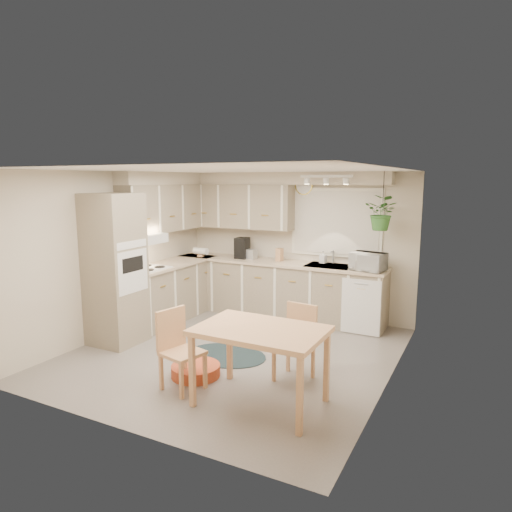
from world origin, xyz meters
name	(u,v)px	position (x,y,z in m)	size (l,w,h in m)	color
floor	(234,353)	(0.00, 0.00, 0.00)	(4.20, 4.20, 0.00)	slate
ceiling	(232,170)	(0.00, 0.00, 2.40)	(4.20, 4.20, 0.00)	white
wall_back	(295,244)	(0.00, 2.10, 1.20)	(4.00, 0.04, 2.40)	beige
wall_front	(114,303)	(0.00, -2.10, 1.20)	(4.00, 0.04, 2.40)	beige
wall_left	(116,253)	(-2.00, 0.00, 1.20)	(0.04, 4.20, 2.40)	beige
wall_right	(392,280)	(2.00, 0.00, 1.20)	(0.04, 4.20, 2.40)	beige
base_cab_left	(171,292)	(-1.70, 0.88, 0.45)	(0.60, 1.85, 0.90)	gray
base_cab_back	(277,290)	(-0.20, 1.80, 0.45)	(3.60, 0.60, 0.90)	gray
counter_left	(170,264)	(-1.69, 0.88, 0.92)	(0.64, 1.89, 0.04)	tan
counter_back	(277,263)	(-0.20, 1.79, 0.92)	(3.64, 0.64, 0.04)	tan
oven_stack	(115,269)	(-1.68, -0.38, 1.05)	(0.65, 0.65, 2.10)	gray
wall_oven_face	(133,272)	(-1.35, -0.38, 1.05)	(0.02, 0.56, 0.58)	silver
upper_cab_left	(167,208)	(-1.82, 1.00, 1.83)	(0.35, 2.00, 0.75)	gray
upper_cab_back	(238,206)	(-1.00, 1.93, 1.83)	(2.00, 0.35, 0.75)	gray
soffit_left	(165,178)	(-1.85, 1.00, 2.30)	(0.30, 2.00, 0.20)	beige
soffit_back	(281,178)	(-0.20, 1.95, 2.30)	(3.60, 0.30, 0.20)	beige
cooktop	(147,269)	(-1.68, 0.30, 0.94)	(0.52, 0.58, 0.02)	silver
range_hood	(145,239)	(-1.70, 0.30, 1.40)	(0.40, 0.60, 0.14)	silver
window_blinds	(335,223)	(0.70, 2.07, 1.60)	(1.40, 0.02, 1.00)	beige
window_frame	(336,223)	(0.70, 2.08, 1.60)	(1.50, 0.02, 1.10)	silver
sink	(329,268)	(0.70, 1.80, 0.90)	(0.70, 0.48, 0.10)	#A1A4A8
dishwasher_front	(361,307)	(1.30, 1.49, 0.42)	(0.58, 0.01, 0.83)	silver
track_light_bar	(326,176)	(0.70, 1.55, 2.33)	(0.80, 0.04, 0.04)	silver
wall_clock	(304,186)	(0.15, 2.07, 2.18)	(0.30, 0.30, 0.03)	gold
dining_table	(260,366)	(0.93, -1.07, 0.40)	(1.28, 0.86, 0.81)	tan
chair_left	(183,351)	(0.03, -1.16, 0.44)	(0.41, 0.41, 0.88)	tan
chair_back	(294,344)	(1.01, -0.38, 0.43)	(0.40, 0.40, 0.86)	tan
braided_rug	(226,355)	(-0.05, -0.11, 0.01)	(1.09, 0.82, 0.01)	black
pet_bed	(196,370)	(-0.05, -0.82, 0.07)	(0.57, 0.57, 0.13)	#C23F26
microwave	(368,260)	(1.33, 1.70, 1.11)	(0.49, 0.27, 0.33)	silver
soap_bottle	(323,261)	(0.55, 1.95, 0.99)	(0.10, 0.21, 0.10)	silver
hanging_plant	(382,217)	(1.51, 1.70, 1.75)	(0.46, 0.51, 0.40)	#2F6628
coffee_maker	(242,248)	(-0.86, 1.80, 1.12)	(0.20, 0.25, 0.36)	black
toaster	(249,254)	(-0.74, 1.82, 1.02)	(0.27, 0.15, 0.16)	#A1A4A8
knife_block	(280,255)	(-0.18, 1.85, 1.05)	(0.10, 0.10, 0.21)	tan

